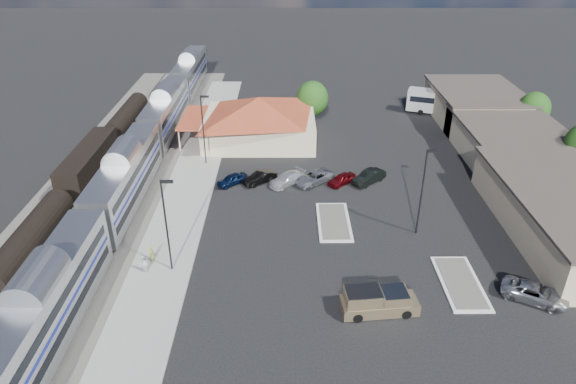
{
  "coord_description": "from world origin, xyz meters",
  "views": [
    {
      "loc": [
        -0.87,
        -42.74,
        27.74
      ],
      "look_at": [
        -0.69,
        3.4,
        2.8
      ],
      "focal_mm": 32.0,
      "sensor_mm": 36.0,
      "label": 1
    }
  ],
  "objects_px": {
    "station_depot": "(259,119)",
    "coach_bus": "(446,102)",
    "suv": "(535,293)",
    "pickup_truck": "(379,302)"
  },
  "relations": [
    {
      "from": "suv",
      "to": "coach_bus",
      "type": "relative_size",
      "value": 0.44
    },
    {
      "from": "pickup_truck",
      "to": "coach_bus",
      "type": "distance_m",
      "value": 48.69
    },
    {
      "from": "pickup_truck",
      "to": "suv",
      "type": "xyz_separation_m",
      "value": [
        12.88,
        1.33,
        -0.27
      ]
    },
    {
      "from": "suv",
      "to": "coach_bus",
      "type": "bearing_deg",
      "value": 23.02
    },
    {
      "from": "station_depot",
      "to": "suv",
      "type": "xyz_separation_m",
      "value": [
        23.9,
        -34.09,
        -2.41
      ]
    },
    {
      "from": "station_depot",
      "to": "coach_bus",
      "type": "relative_size",
      "value": 1.55
    },
    {
      "from": "station_depot",
      "to": "suv",
      "type": "relative_size",
      "value": 3.53
    },
    {
      "from": "station_depot",
      "to": "suv",
      "type": "height_order",
      "value": "station_depot"
    },
    {
      "from": "station_depot",
      "to": "pickup_truck",
      "type": "xyz_separation_m",
      "value": [
        11.02,
        -35.41,
        -2.14
      ]
    },
    {
      "from": "station_depot",
      "to": "pickup_truck",
      "type": "relative_size",
      "value": 2.95
    }
  ]
}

